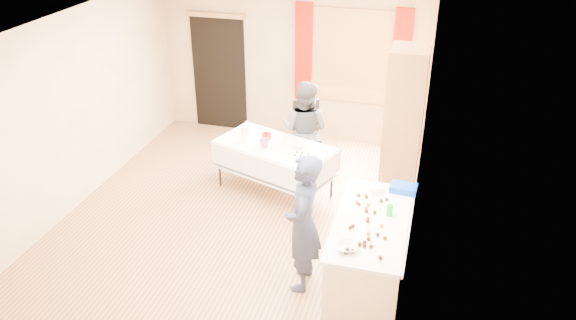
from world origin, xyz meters
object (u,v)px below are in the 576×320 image
(cabinet, at_px, (403,124))
(chair, at_px, (307,145))
(girl, at_px, (303,223))
(counter, at_px, (370,256))
(party_table, at_px, (275,164))
(woman, at_px, (305,130))

(cabinet, xyz_separation_m, chair, (-1.48, 0.55, -0.77))
(chair, bearing_deg, girl, -97.22)
(counter, height_order, party_table, counter)
(cabinet, relative_size, party_table, 1.16)
(cabinet, relative_size, girl, 1.33)
(woman, bearing_deg, chair, -71.71)
(cabinet, height_order, counter, cabinet)
(cabinet, height_order, party_table, cabinet)
(party_table, bearing_deg, girl, -45.35)
(girl, bearing_deg, party_table, -158.87)
(girl, bearing_deg, counter, 93.57)
(party_table, height_order, chair, chair)
(chair, relative_size, woman, 0.67)
(woman, bearing_deg, girl, 113.11)
(chair, height_order, girl, girl)
(chair, xyz_separation_m, girl, (0.66, -2.87, 0.51))
(party_table, bearing_deg, chair, 96.68)
(chair, xyz_separation_m, woman, (0.06, -0.42, 0.45))
(party_table, relative_size, girl, 1.14)
(party_table, distance_m, girl, 2.10)
(cabinet, bearing_deg, woman, 174.70)
(girl, height_order, woman, girl)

